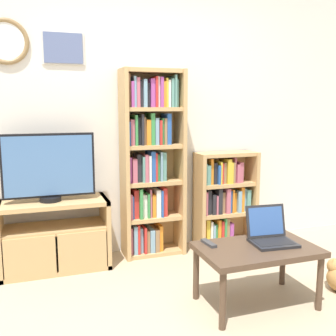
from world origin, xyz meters
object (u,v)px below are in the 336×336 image
coffee_table (257,254)px  bookshelf_tall (150,162)px  tv_stand (55,235)px  remote_near_laptop (209,243)px  television (49,167)px  bookshelf_short (223,198)px  laptop (270,234)px

coffee_table → bookshelf_tall: bearing=109.6°
bookshelf_tall → coffee_table: size_ratio=2.09×
tv_stand → remote_near_laptop: bearing=-43.4°
television → coffee_table: size_ratio=0.91×
television → bookshelf_short: (1.67, 0.11, -0.42)m
bookshelf_short → remote_near_laptop: bearing=-121.3°
remote_near_laptop → bookshelf_tall: bearing=91.5°
tv_stand → television: size_ratio=1.21×
bookshelf_tall → bookshelf_short: (0.77, 0.01, -0.41)m
bookshelf_short → laptop: 1.17m
tv_stand → remote_near_laptop: (1.00, -0.95, 0.13)m
laptop → bookshelf_short: bearing=84.9°
tv_stand → television: 0.59m
television → tv_stand: bearing=-11.4°
television → bookshelf_tall: (0.90, 0.10, -0.01)m
tv_stand → bookshelf_tall: size_ratio=0.52×
television → laptop: 1.84m
laptop → remote_near_laptop: bearing=172.9°
television → remote_near_laptop: size_ratio=4.58×
coffee_table → laptop: bearing=21.9°
television → laptop: size_ratio=2.31×
bookshelf_short → laptop: bearing=-100.1°
bookshelf_tall → bookshelf_short: size_ratio=1.83×
tv_stand → laptop: (1.44, -1.04, 0.19)m
bookshelf_short → laptop: size_ratio=2.90×
bookshelf_tall → laptop: bearing=-63.7°
bookshelf_tall → laptop: (0.56, -1.14, -0.39)m
tv_stand → television: television is taller
television → coffee_table: 1.80m
bookshelf_short → coffee_table: 1.26m
tv_stand → bookshelf_tall: bookshelf_tall is taller
bookshelf_short → remote_near_laptop: (-0.64, -1.06, -0.04)m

